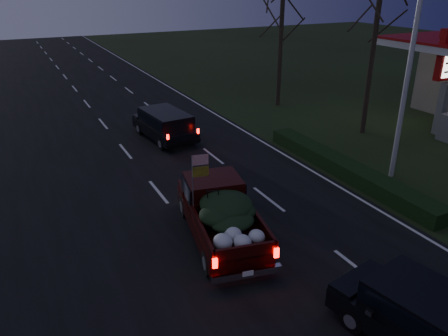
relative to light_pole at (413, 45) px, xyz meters
name	(u,v)px	position (x,y,z in m)	size (l,w,h in m)	color
ground	(212,258)	(-9.50, -2.00, -5.48)	(120.00, 120.00, 0.00)	black
road_asphalt	(212,258)	(-9.50, -2.00, -5.47)	(14.00, 120.00, 0.02)	black
hedge_row	(345,168)	(-1.70, 1.00, -5.18)	(1.00, 10.00, 0.60)	black
light_pole	(413,45)	(0.00, 0.00, 0.00)	(0.50, 0.90, 9.16)	silver
bare_tree_mid	(378,11)	(3.00, 5.00, 0.87)	(3.60, 3.60, 8.50)	black
bare_tree_far	(282,24)	(2.00, 12.00, -0.25)	(3.60, 3.60, 7.00)	black
pickup_truck	(220,210)	(-8.72, -1.02, -4.49)	(2.80, 5.29, 2.64)	black
lead_suv	(165,122)	(-7.13, 8.75, -4.53)	(2.25, 4.55, 1.26)	black
rear_suv	(437,322)	(-6.67, -7.57, -4.54)	(2.60, 4.60, 1.25)	black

